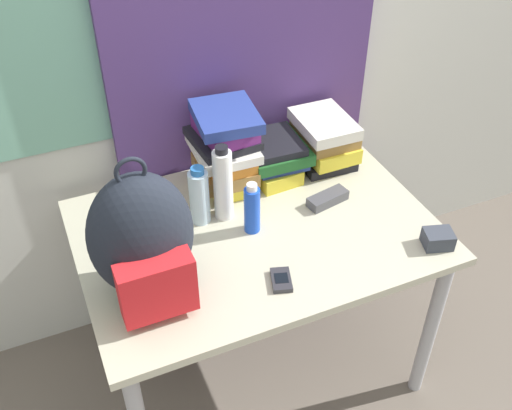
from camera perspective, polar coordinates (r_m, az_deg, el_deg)
The scene contains 13 objects.
wall_back at distance 2.11m, azimuth -5.66°, elevation 16.87°, with size 6.00×0.06×2.50m.
curtain_blue at distance 2.11m, azimuth -1.12°, elevation 17.03°, with size 0.99×0.04×2.50m.
desk at distance 2.05m, azimuth 0.00°, elevation -4.04°, with size 1.17×0.82×0.73m.
backpack at distance 1.69m, azimuth -10.75°, elevation -3.33°, with size 0.30×0.28×0.47m.
book_stack_left at distance 2.08m, azimuth -2.97°, elevation 5.42°, with size 0.23×0.26×0.31m.
book_stack_center at distance 2.19m, azimuth 1.67°, elevation 4.76°, with size 0.22×0.26×0.15m.
book_stack_right at distance 2.26m, azimuth 6.57°, elevation 6.22°, with size 0.20×0.25×0.19m.
water_bottle at distance 1.97m, azimuth -5.43°, elevation 0.84°, with size 0.07×0.07×0.22m.
sports_bottle at distance 1.96m, azimuth -3.16°, elevation 2.01°, with size 0.06×0.06×0.28m.
sunscreen_bottle at distance 1.93m, azimuth -0.38°, elevation -0.38°, with size 0.05×0.05×0.19m.
cell_phone at distance 1.81m, azimuth 2.42°, elevation -7.14°, with size 0.08×0.11×0.02m.
sunglasses_case at distance 2.10m, azimuth 6.84°, elevation 0.61°, with size 0.16×0.08×0.04m.
camera_pouch at distance 2.00m, azimuth 16.94°, elevation -3.10°, with size 0.11×0.10×0.05m.
Camera 1 is at (-0.59, -0.97, 2.04)m, focal length 42.00 mm.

